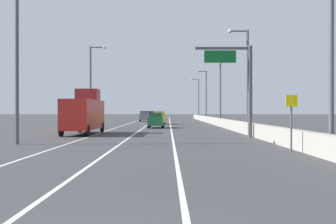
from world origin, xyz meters
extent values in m
plane|color=#38383A|center=(0.00, 64.00, 0.00)|extent=(320.00, 320.00, 0.00)
cube|color=silver|center=(-5.50, 55.00, 0.00)|extent=(0.16, 130.00, 0.00)
cube|color=silver|center=(-2.00, 55.00, 0.00)|extent=(0.16, 130.00, 0.00)
cube|color=silver|center=(1.50, 55.00, 0.00)|extent=(0.16, 130.00, 0.00)
cube|color=#9E998E|center=(8.46, 40.00, 0.55)|extent=(0.60, 120.00, 1.10)
cylinder|color=#47474C|center=(7.86, 26.38, 3.75)|extent=(0.36, 0.36, 7.50)
cube|color=#47474C|center=(5.61, 26.38, 7.30)|extent=(4.50, 0.20, 0.20)
cube|color=#0C5923|center=(5.39, 26.26, 6.60)|extent=(2.60, 0.10, 1.00)
cylinder|color=#4C4C51|center=(7.56, 14.98, 1.20)|extent=(0.10, 0.10, 2.40)
cube|color=yellow|center=(7.56, 14.94, 2.70)|extent=(0.60, 0.04, 0.60)
cylinder|color=#4C4C51|center=(9.20, 13.94, 5.23)|extent=(0.24, 0.24, 10.45)
cylinder|color=#4C4C51|center=(9.27, 34.09, 5.23)|extent=(0.24, 0.24, 10.45)
cube|color=#4C4C51|center=(8.37, 34.09, 10.30)|extent=(1.80, 0.12, 0.12)
sphere|color=beige|center=(7.47, 34.09, 10.30)|extent=(0.44, 0.44, 0.44)
cylinder|color=#4C4C51|center=(9.24, 54.23, 5.23)|extent=(0.24, 0.24, 10.45)
cube|color=#4C4C51|center=(8.34, 54.23, 10.30)|extent=(1.80, 0.12, 0.12)
sphere|color=beige|center=(7.44, 54.23, 10.30)|extent=(0.44, 0.44, 0.44)
cylinder|color=#4C4C51|center=(9.06, 74.38, 5.23)|extent=(0.24, 0.24, 10.45)
cube|color=#4C4C51|center=(8.16, 74.38, 10.30)|extent=(1.80, 0.12, 0.12)
sphere|color=beige|center=(7.26, 74.38, 10.30)|extent=(0.44, 0.44, 0.44)
cylinder|color=#4C4C51|center=(9.12, 94.52, 5.23)|extent=(0.24, 0.24, 10.45)
cube|color=#4C4C51|center=(8.22, 94.52, 10.30)|extent=(1.80, 0.12, 0.12)
sphere|color=beige|center=(7.32, 94.52, 10.30)|extent=(0.44, 0.44, 0.44)
cylinder|color=#4C4C51|center=(-8.70, 19.94, 5.23)|extent=(0.24, 0.24, 10.45)
cylinder|color=#4C4C51|center=(-8.82, 44.12, 5.23)|extent=(0.24, 0.24, 10.45)
cube|color=#4C4C51|center=(-7.92, 44.12, 10.30)|extent=(1.80, 0.12, 0.12)
sphere|color=beige|center=(-7.02, 44.12, 10.30)|extent=(0.44, 0.44, 0.44)
cube|color=slate|center=(-3.63, 72.66, 0.93)|extent=(1.99, 4.45, 1.19)
cube|color=#4D505A|center=(-3.62, 72.22, 1.83)|extent=(1.71, 2.02, 0.60)
cylinder|color=black|center=(-4.54, 74.40, 0.34)|extent=(0.23, 0.68, 0.68)
cylinder|color=black|center=(-2.80, 74.44, 0.34)|extent=(0.23, 0.68, 0.68)
cylinder|color=black|center=(-4.46, 70.89, 0.34)|extent=(0.23, 0.68, 0.68)
cylinder|color=black|center=(-2.73, 70.93, 0.34)|extent=(0.23, 0.68, 0.68)
cube|color=#196033|center=(-0.37, 43.46, 0.84)|extent=(1.99, 4.23, 0.99)
cube|color=#1C4633|center=(-0.39, 43.04, 1.63)|extent=(1.70, 1.93, 0.60)
cylinder|color=black|center=(-1.17, 45.12, 0.34)|extent=(0.24, 0.69, 0.68)
cylinder|color=black|center=(0.53, 45.07, 0.34)|extent=(0.24, 0.69, 0.68)
cylinder|color=black|center=(-1.27, 41.85, 0.34)|extent=(0.24, 0.69, 0.68)
cylinder|color=black|center=(0.43, 41.79, 0.34)|extent=(0.24, 0.69, 0.68)
cube|color=black|center=(-3.25, 88.27, 0.90)|extent=(2.06, 4.81, 1.11)
cube|color=black|center=(-3.26, 87.79, 1.75)|extent=(1.74, 2.20, 0.60)
cylinder|color=black|center=(-4.03, 90.22, 0.34)|extent=(0.25, 0.69, 0.68)
cylinder|color=black|center=(-2.31, 90.15, 0.34)|extent=(0.25, 0.69, 0.68)
cylinder|color=black|center=(-4.18, 86.38, 0.34)|extent=(0.25, 0.69, 0.68)
cylinder|color=black|center=(-2.46, 86.31, 0.34)|extent=(0.25, 0.69, 0.68)
cube|color=gold|center=(-0.28, 56.86, 0.91)|extent=(1.91, 4.24, 1.13)
cube|color=olive|center=(-0.28, 56.43, 1.77)|extent=(1.67, 1.91, 0.60)
cylinder|color=black|center=(-1.15, 58.51, 0.34)|extent=(0.22, 0.68, 0.68)
cylinder|color=black|center=(0.57, 58.52, 0.34)|extent=(0.22, 0.68, 0.68)
cylinder|color=black|center=(-1.13, 55.19, 0.34)|extent=(0.22, 0.68, 0.68)
cylinder|color=black|center=(0.59, 55.20, 0.34)|extent=(0.22, 0.68, 0.68)
cube|color=#A51E19|center=(-6.67, 30.30, 1.84)|extent=(2.60, 7.65, 2.68)
cube|color=maroon|center=(-6.62, 31.96, 3.73)|extent=(2.15, 1.72, 1.10)
cylinder|color=black|center=(-7.71, 33.42, 0.50)|extent=(0.25, 1.01, 1.00)
cylinder|color=black|center=(-5.47, 33.36, 0.50)|extent=(0.25, 1.01, 1.00)
cylinder|color=black|center=(-7.87, 27.23, 0.50)|extent=(0.25, 1.01, 1.00)
cylinder|color=black|center=(-5.63, 27.18, 0.50)|extent=(0.25, 1.01, 1.00)
camera|label=1|loc=(1.13, -4.93, 2.20)|focal=40.91mm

